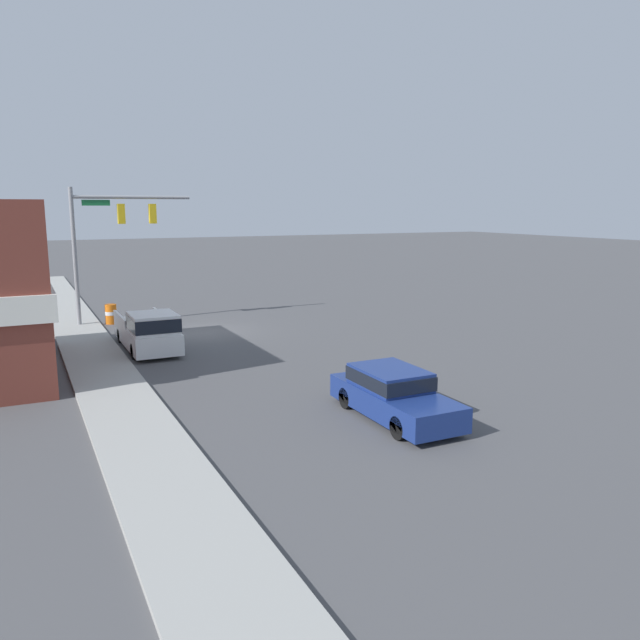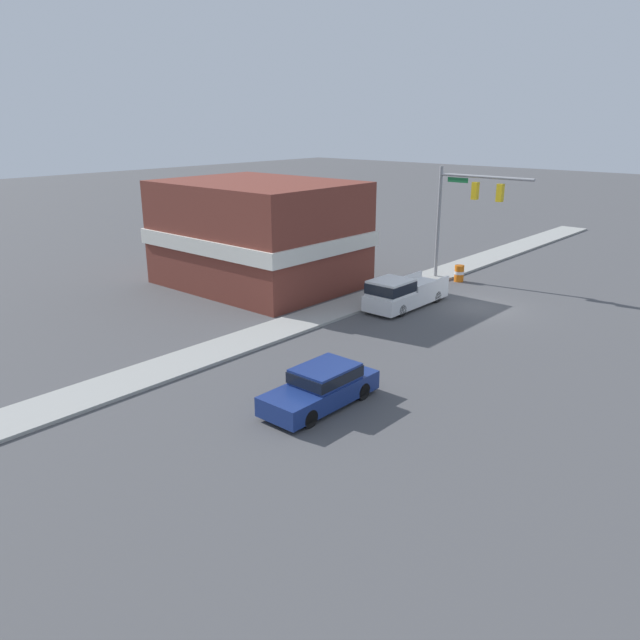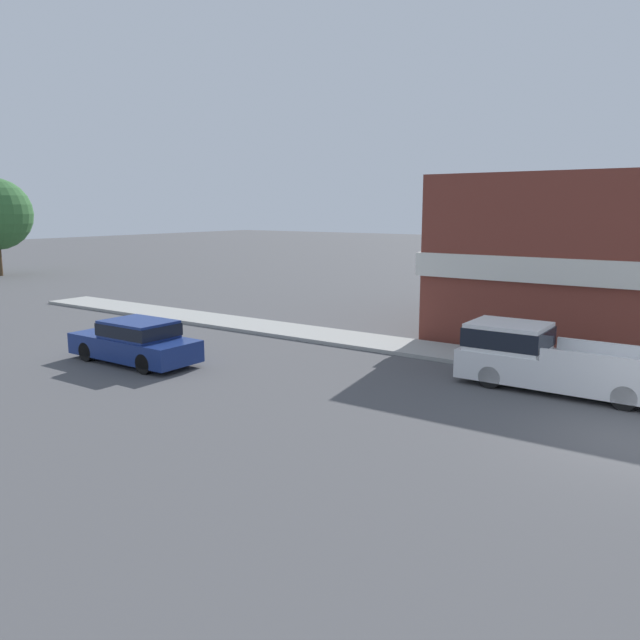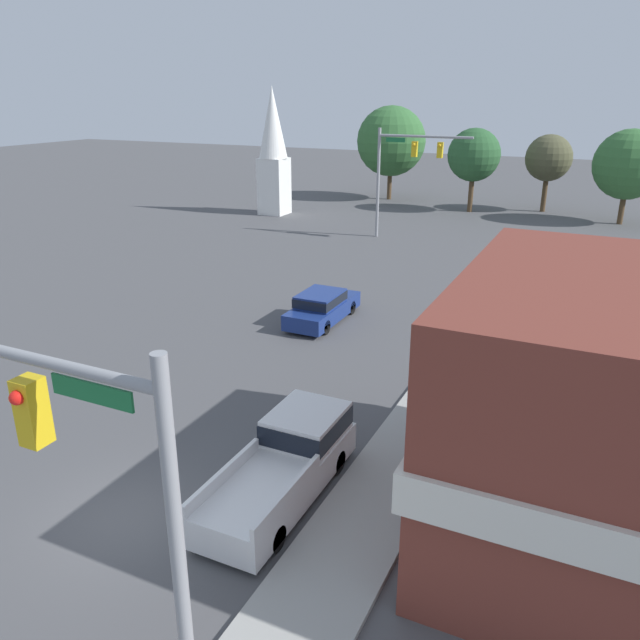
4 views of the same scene
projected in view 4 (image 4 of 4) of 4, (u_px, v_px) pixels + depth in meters
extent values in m
plane|color=#4C4C4F|center=(120.00, 517.00, 15.93)|extent=(200.00, 200.00, 0.00)
cube|color=#9E9E99|center=(322.00, 586.00, 13.61)|extent=(2.40, 60.00, 0.14)
cylinder|color=gray|center=(181.00, 589.00, 8.80)|extent=(0.22, 0.22, 7.25)
cube|color=gold|center=(32.00, 411.00, 9.00)|extent=(0.36, 0.36, 1.05)
sphere|color=red|center=(17.00, 398.00, 8.72)|extent=(0.22, 0.22, 0.22)
cube|color=#196B38|center=(92.00, 392.00, 8.30)|extent=(1.40, 0.04, 0.30)
cylinder|color=gray|center=(378.00, 184.00, 45.30)|extent=(0.22, 0.22, 7.79)
cylinder|color=gray|center=(425.00, 136.00, 42.79)|extent=(6.65, 0.18, 0.18)
cube|color=gold|center=(415.00, 149.00, 43.38)|extent=(0.36, 0.36, 1.05)
sphere|color=yellow|center=(414.00, 145.00, 43.10)|extent=(0.22, 0.22, 0.22)
cube|color=gold|center=(440.00, 150.00, 42.64)|extent=(0.36, 0.36, 1.05)
sphere|color=yellow|center=(440.00, 146.00, 42.37)|extent=(0.22, 0.22, 0.22)
cube|color=#196B38|center=(396.00, 140.00, 43.75)|extent=(1.40, 0.04, 0.30)
cylinder|color=black|center=(321.00, 303.00, 30.98)|extent=(0.22, 0.66, 0.66)
cylinder|color=black|center=(351.00, 307.00, 30.33)|extent=(0.22, 0.66, 0.66)
cylinder|color=black|center=(293.00, 322.00, 28.45)|extent=(0.22, 0.66, 0.66)
cylinder|color=black|center=(325.00, 327.00, 27.79)|extent=(0.22, 0.66, 0.66)
cube|color=navy|center=(323.00, 310.00, 29.32)|extent=(1.85, 4.82, 0.72)
cube|color=navy|center=(320.00, 299.00, 28.85)|extent=(1.70, 2.31, 0.58)
cube|color=black|center=(320.00, 299.00, 28.85)|extent=(1.72, 2.41, 0.41)
cylinder|color=black|center=(284.00, 447.00, 18.43)|extent=(0.22, 0.66, 0.66)
cylinder|color=black|center=(337.00, 461.00, 17.73)|extent=(0.22, 0.66, 0.66)
cylinder|color=black|center=(214.00, 518.00, 15.39)|extent=(0.22, 0.66, 0.66)
cylinder|color=black|center=(276.00, 538.00, 14.69)|extent=(0.22, 0.66, 0.66)
cube|color=white|center=(280.00, 479.00, 16.46)|extent=(1.96, 5.79, 0.85)
cube|color=white|center=(307.00, 424.00, 17.53)|extent=(1.86, 2.20, 0.80)
cube|color=black|center=(307.00, 424.00, 17.53)|extent=(1.88, 2.29, 0.56)
cube|color=white|center=(223.00, 475.00, 15.57)|extent=(0.12, 3.29, 0.35)
cube|color=white|center=(288.00, 495.00, 14.82)|extent=(0.12, 3.29, 0.35)
cube|color=white|center=(274.00, 186.00, 54.42)|extent=(2.23, 2.23, 4.81)
cone|color=white|center=(273.00, 122.00, 52.57)|extent=(2.46, 2.46, 5.88)
cylinder|color=#4C3823|center=(389.00, 186.00, 62.24)|extent=(0.44, 0.44, 2.61)
sphere|color=#336633|center=(391.00, 141.00, 60.74)|extent=(6.69, 6.69, 6.69)
cylinder|color=#4C3823|center=(471.00, 195.00, 55.69)|extent=(0.44, 0.44, 2.91)
sphere|color=#28562D|center=(474.00, 155.00, 54.48)|extent=(4.58, 4.58, 4.58)
cylinder|color=#4C3823|center=(544.00, 195.00, 55.78)|extent=(0.44, 0.44, 2.89)
sphere|color=#4C4C33|center=(549.00, 158.00, 54.65)|extent=(4.03, 4.03, 4.03)
cylinder|color=#4C3823|center=(621.00, 210.00, 50.59)|extent=(0.44, 0.44, 2.28)
sphere|color=#336633|center=(629.00, 164.00, 49.34)|extent=(5.51, 5.51, 5.51)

